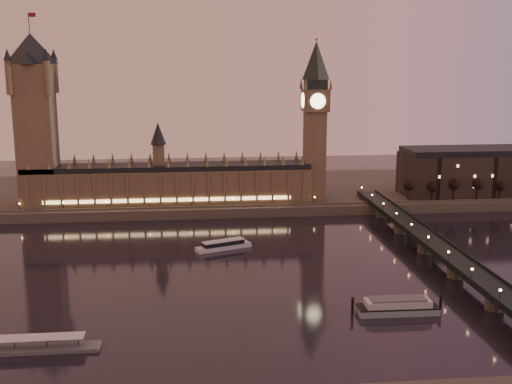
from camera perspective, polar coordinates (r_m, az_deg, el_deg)
The scene contains 15 objects.
ground at distance 301.74m, azimuth -0.60°, elevation -7.00°, with size 700.00×700.00×0.00m, color black.
far_embankment at distance 462.64m, azimuth 1.17°, elevation 0.05°, with size 560.00×130.00×6.00m, color #423D35.
palace_of_westminster at distance 412.56m, azimuth -7.76°, elevation 1.15°, with size 180.00×26.62×52.00m.
victoria_tower at distance 417.13m, azimuth -19.05°, elevation 6.84°, with size 31.68×31.68×118.00m.
big_ben at distance 414.63m, azimuth 5.28°, elevation 7.15°, with size 17.68×17.68×104.00m.
westminster_bridge at distance 321.39m, azimuth 15.95°, elevation -5.26°, with size 13.20×260.00×15.30m.
city_block at distance 476.68m, azimuth 21.81°, elevation 1.90°, with size 155.00×45.00×34.00m.
bare_tree_0 at distance 425.98m, azimuth 13.55°, elevation 0.44°, with size 6.38×6.38×12.97m.
bare_tree_1 at distance 431.39m, azimuth 15.49°, elevation 0.48°, with size 6.38×6.38×12.97m.
bare_tree_2 at distance 437.27m, azimuth 17.38°, elevation 0.51°, with size 6.38×6.38×12.97m.
bare_tree_3 at distance 443.62m, azimuth 19.22°, elevation 0.55°, with size 6.38×6.38×12.97m.
bare_tree_4 at distance 450.41m, azimuth 21.00°, elevation 0.58°, with size 6.38×6.38×12.97m.
cruise_boat_a at distance 334.53m, azimuth -2.91°, elevation -4.74°, with size 29.95×16.87×4.75m.
moored_barge at distance 258.91m, azimuth 12.47°, elevation -9.90°, with size 36.26×9.31×6.65m.
pontoon_pier at distance 235.97m, azimuth -19.19°, elevation -12.91°, with size 44.32×7.39×11.82m.
Camera 1 is at (-26.71, -284.34, 97.41)m, focal length 45.00 mm.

